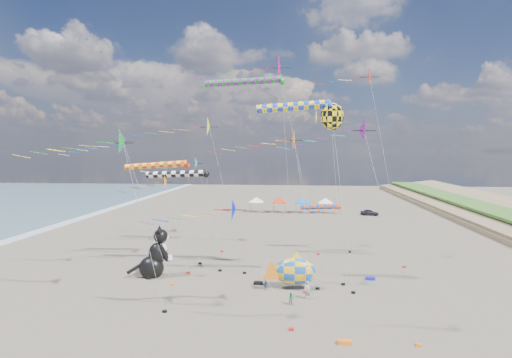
{
  "coord_description": "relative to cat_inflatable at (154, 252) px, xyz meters",
  "views": [
    {
      "loc": [
        2.46,
        -26.42,
        13.38
      ],
      "look_at": [
        -1.33,
        12.0,
        10.68
      ],
      "focal_mm": 28.0,
      "sensor_mm": 36.0,
      "label": 1
    }
  ],
  "objects": [
    {
      "name": "kite_bag_2",
      "position": [
        22.71,
        1.24,
        -2.58
      ],
      "size": [
        0.9,
        0.44,
        0.3
      ],
      "primitive_type": "cube",
      "color": "#1415CE",
      "rests_on": "ground"
    },
    {
      "name": "ground",
      "position": [
        12.41,
        -13.94,
        -2.73
      ],
      "size": [
        260.0,
        260.0,
        0.0
      ],
      "primitive_type": "plane",
      "color": "brown",
      "rests_on": "ground"
    },
    {
      "name": "delta_kite_6",
      "position": [
        18.45,
        -12.92,
        11.76
      ],
      "size": [
        9.76,
        1.85,
        15.76
      ],
      "color": "#89118F",
      "rests_on": "ground"
    },
    {
      "name": "delta_kite_1",
      "position": [
        13.68,
        -2.19,
        11.41
      ],
      "size": [
        10.17,
        2.13,
        15.53
      ],
      "color": "orange",
      "rests_on": "ground"
    },
    {
      "name": "person_adult",
      "position": [
        16.08,
        -4.85,
        -1.91
      ],
      "size": [
        0.71,
        0.68,
        1.64
      ],
      "primitive_type": "imported",
      "rotation": [
        0.0,
        0.0,
        0.69
      ],
      "color": "#91939D",
      "rests_on": "ground"
    },
    {
      "name": "delta_kite_0",
      "position": [
        0.22,
        1.52,
        6.94
      ],
      "size": [
        7.54,
        1.74,
        10.9
      ],
      "color": "orange",
      "rests_on": "ground"
    },
    {
      "name": "windsock_1",
      "position": [
        8.95,
        8.16,
        18.96
      ],
      "size": [
        11.02,
        0.88,
        22.2
      ],
      "color": "#1A9126",
      "rests_on": "ground"
    },
    {
      "name": "angelfish_kite",
      "position": [
        18.18,
        -0.98,
        13.86
      ],
      "size": [
        3.74,
        3.02,
        18.05
      ],
      "color": "yellow",
      "rests_on": "ground"
    },
    {
      "name": "delta_kite_8",
      "position": [
        9.11,
        -11.33,
        5.91
      ],
      "size": [
        11.67,
        1.98,
        9.97
      ],
      "color": "#0916C4",
      "rests_on": "ground"
    },
    {
      "name": "delta_kite_2",
      "position": [
        4.0,
        2.06,
        13.0
      ],
      "size": [
        13.98,
        2.27,
        17.2
      ],
      "color": "#DEEC12",
      "rests_on": "ground"
    },
    {
      "name": "delta_kite_3",
      "position": [
        -0.64,
        -9.01,
        11.15
      ],
      "size": [
        12.66,
        2.28,
        15.34
      ],
      "color": "#11902C",
      "rests_on": "ground"
    },
    {
      "name": "kite_bag_1",
      "position": [
        18.37,
        -13.11,
        -2.58
      ],
      "size": [
        0.9,
        0.44,
        0.3
      ],
      "primitive_type": "cube",
      "color": "orange",
      "rests_on": "ground"
    },
    {
      "name": "delta_kite_4",
      "position": [
        22.18,
        6.08,
        18.99
      ],
      "size": [
        13.47,
        2.47,
        23.24
      ],
      "color": "red",
      "rests_on": "ground"
    },
    {
      "name": "windsock_3",
      "position": [
        2.14,
        2.66,
        8.06
      ],
      "size": [
        8.38,
        0.76,
        11.23
      ],
      "color": "black",
      "rests_on": "ground"
    },
    {
      "name": "fish_inflatable",
      "position": [
        14.83,
        -2.33,
        -0.99
      ],
      "size": [
        5.49,
        2.75,
        3.81
      ],
      "color": "blue",
      "rests_on": "ground"
    },
    {
      "name": "kite_bag_0",
      "position": [
        11.24,
        -1.31,
        -2.58
      ],
      "size": [
        0.9,
        0.44,
        0.3
      ],
      "primitive_type": "cube",
      "color": "black",
      "rests_on": "ground"
    },
    {
      "name": "delta_kite_9",
      "position": [
        12.74,
        10.89,
        21.28
      ],
      "size": [
        16.05,
        3.33,
        25.88
      ],
      "color": "#E40964",
      "rests_on": "ground"
    },
    {
      "name": "parked_car",
      "position": [
        30.35,
        44.06,
        -2.1
      ],
      "size": [
        3.89,
        2.13,
        1.25
      ],
      "primitive_type": "imported",
      "rotation": [
        0.0,
        0.0,
        1.39
      ],
      "color": "#26262D",
      "rests_on": "ground"
    },
    {
      "name": "delta_kite_5",
      "position": [
        1.15,
        11.04,
        8.69
      ],
      "size": [
        10.05,
        1.82,
        12.73
      ],
      "color": "#11A9B3",
      "rests_on": "ground"
    },
    {
      "name": "tent_row",
      "position": [
        13.91,
        46.06,
        0.42
      ],
      "size": [
        19.2,
        4.2,
        3.8
      ],
      "color": "white",
      "rests_on": "ground"
    },
    {
      "name": "windsock_2",
      "position": [
        18.44,
        12.48,
        3.24
      ],
      "size": [
        6.66,
        0.68,
        6.36
      ],
      "color": "#C3420D",
      "rests_on": "ground"
    },
    {
      "name": "delta_kite_7",
      "position": [
        -2.42,
        -2.35,
        11.19
      ],
      "size": [
        10.88,
        2.08,
        15.27
      ],
      "color": "#1D2CCF",
      "rests_on": "ground"
    },
    {
      "name": "windsock_0",
      "position": [
        -1.1,
        5.23,
        8.94
      ],
      "size": [
        9.07,
        0.75,
        12.1
      ],
      "color": "#FA3315",
      "rests_on": "ground"
    },
    {
      "name": "child_blue",
      "position": [
        12.08,
        -2.83,
        -2.26
      ],
      "size": [
        0.59,
        0.49,
        0.94
      ],
      "primitive_type": "imported",
      "rotation": [
        0.0,
        0.0,
        0.55
      ],
      "color": "#1C4992",
      "rests_on": "ground"
    },
    {
      "name": "windsock_4",
      "position": [
        15.07,
        -0.68,
        14.96
      ],
      "size": [
        8.87,
        0.9,
        18.2
      ],
      "color": "blue",
      "rests_on": "ground"
    },
    {
      "name": "cat_inflatable",
      "position": [
        0.0,
        0.0,
        0.0
      ],
      "size": [
        4.5,
        3.3,
        5.46
      ],
      "primitive_type": null,
      "rotation": [
        0.0,
        0.0,
        0.35
      ],
      "color": "black",
      "rests_on": "ground"
    },
    {
      "name": "child_green",
      "position": [
        14.6,
        -6.4,
        -2.18
      ],
      "size": [
        0.55,
        0.44,
        1.09
      ],
      "primitive_type": "imported",
      "rotation": [
        0.0,
        0.0,
        0.04
      ],
      "color": "#1F7A48",
      "rests_on": "ground"
    }
  ]
}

